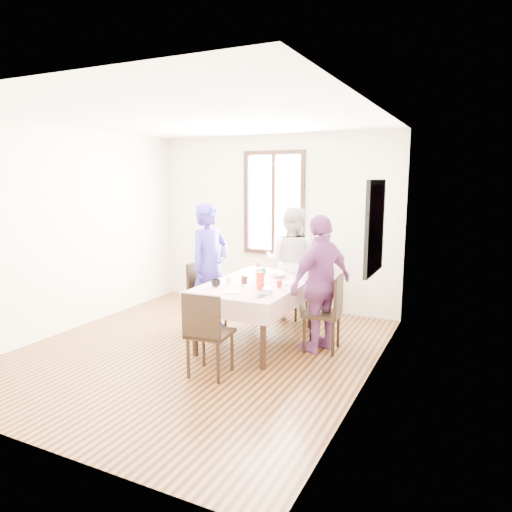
# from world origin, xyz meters

# --- Properties ---
(ground) EXTENTS (4.50, 4.50, 0.00)m
(ground) POSITION_xyz_m (0.00, 0.00, 0.00)
(ground) COLOR black
(ground) RESTS_ON ground
(back_wall) EXTENTS (4.00, 0.00, 4.00)m
(back_wall) POSITION_xyz_m (0.00, 2.25, 1.35)
(back_wall) COLOR beige
(back_wall) RESTS_ON ground
(right_wall) EXTENTS (0.00, 4.50, 4.50)m
(right_wall) POSITION_xyz_m (2.00, 0.00, 1.35)
(right_wall) COLOR beige
(right_wall) RESTS_ON ground
(window_frame) EXTENTS (1.02, 0.06, 1.62)m
(window_frame) POSITION_xyz_m (0.00, 2.23, 1.65)
(window_frame) COLOR black
(window_frame) RESTS_ON back_wall
(window_pane) EXTENTS (0.90, 0.02, 1.50)m
(window_pane) POSITION_xyz_m (0.00, 2.24, 1.65)
(window_pane) COLOR white
(window_pane) RESTS_ON back_wall
(art_poster) EXTENTS (0.04, 0.76, 0.96)m
(art_poster) POSITION_xyz_m (1.98, 0.30, 1.55)
(art_poster) COLOR red
(art_poster) RESTS_ON right_wall
(dining_table) EXTENTS (0.99, 1.66, 0.75)m
(dining_table) POSITION_xyz_m (0.50, 0.62, 0.38)
(dining_table) COLOR black
(dining_table) RESTS_ON ground
(tablecloth) EXTENTS (1.11, 1.78, 0.01)m
(tablecloth) POSITION_xyz_m (0.50, 0.62, 0.76)
(tablecloth) COLOR #500513
(tablecloth) RESTS_ON dining_table
(chair_left) EXTENTS (0.43, 0.43, 0.91)m
(chair_left) POSITION_xyz_m (-0.33, 0.78, 0.46)
(chair_left) COLOR black
(chair_left) RESTS_ON ground
(chair_right) EXTENTS (0.46, 0.46, 0.91)m
(chair_right) POSITION_xyz_m (1.32, 0.67, 0.46)
(chair_right) COLOR black
(chair_right) RESTS_ON ground
(chair_far) EXTENTS (0.47, 0.47, 0.91)m
(chair_far) POSITION_xyz_m (0.50, 1.76, 0.46)
(chair_far) COLOR black
(chair_far) RESTS_ON ground
(chair_near) EXTENTS (0.45, 0.45, 0.91)m
(chair_near) POSITION_xyz_m (0.50, -0.52, 0.46)
(chair_near) COLOR black
(chair_near) RESTS_ON ground
(person_left) EXTENTS (0.58, 0.72, 1.72)m
(person_left) POSITION_xyz_m (-0.31, 0.78, 0.86)
(person_left) COLOR #372D95
(person_left) RESTS_ON ground
(person_far) EXTENTS (0.81, 0.64, 1.64)m
(person_far) POSITION_xyz_m (0.50, 1.74, 0.82)
(person_far) COLOR beige
(person_far) RESTS_ON ground
(person_right) EXTENTS (0.76, 1.03, 1.63)m
(person_right) POSITION_xyz_m (1.30, 0.67, 0.82)
(person_right) COLOR #773A76
(person_right) RESTS_ON ground
(mug_black) EXTENTS (0.14, 0.14, 0.09)m
(mug_black) POSITION_xyz_m (0.15, 0.18, 0.81)
(mug_black) COLOR black
(mug_black) RESTS_ON tablecloth
(mug_flag) EXTENTS (0.11, 0.11, 0.08)m
(mug_flag) POSITION_xyz_m (0.84, 0.49, 0.80)
(mug_flag) COLOR red
(mug_flag) RESTS_ON tablecloth
(mug_green) EXTENTS (0.14, 0.14, 0.09)m
(mug_green) POSITION_xyz_m (0.37, 1.02, 0.81)
(mug_green) COLOR #0C7226
(mug_green) RESTS_ON tablecloth
(serving_bowl) EXTENTS (0.24, 0.24, 0.05)m
(serving_bowl) POSITION_xyz_m (0.61, 1.01, 0.79)
(serving_bowl) COLOR white
(serving_bowl) RESTS_ON tablecloth
(juice_carton) EXTENTS (0.07, 0.07, 0.21)m
(juice_carton) POSITION_xyz_m (0.69, 0.28, 0.86)
(juice_carton) COLOR red
(juice_carton) RESTS_ON tablecloth
(butter_tub) EXTENTS (0.10, 0.10, 0.05)m
(butter_tub) POSITION_xyz_m (0.85, 0.14, 0.79)
(butter_tub) COLOR white
(butter_tub) RESTS_ON tablecloth
(jam_jar) EXTENTS (0.07, 0.07, 0.10)m
(jam_jar) POSITION_xyz_m (0.38, 0.48, 0.81)
(jam_jar) COLOR black
(jam_jar) RESTS_ON tablecloth
(drinking_glass) EXTENTS (0.06, 0.06, 0.09)m
(drinking_glass) POSITION_xyz_m (0.20, 0.40, 0.81)
(drinking_glass) COLOR silver
(drinking_glass) RESTS_ON tablecloth
(smartphone) EXTENTS (0.07, 0.14, 0.01)m
(smartphone) POSITION_xyz_m (0.84, -0.02, 0.77)
(smartphone) COLOR black
(smartphone) RESTS_ON tablecloth
(flower_vase) EXTENTS (0.08, 0.08, 0.16)m
(flower_vase) POSITION_xyz_m (0.46, 0.71, 0.84)
(flower_vase) COLOR silver
(flower_vase) RESTS_ON tablecloth
(plate_right) EXTENTS (0.20, 0.20, 0.01)m
(plate_right) POSITION_xyz_m (0.84, 0.71, 0.77)
(plate_right) COLOR white
(plate_right) RESTS_ON tablecloth
(plate_far) EXTENTS (0.20, 0.20, 0.01)m
(plate_far) POSITION_xyz_m (0.49, 1.27, 0.77)
(plate_far) COLOR white
(plate_far) RESTS_ON tablecloth
(plate_near) EXTENTS (0.20, 0.20, 0.01)m
(plate_near) POSITION_xyz_m (0.45, 0.03, 0.77)
(plate_near) COLOR white
(plate_near) RESTS_ON tablecloth
(butter_lid) EXTENTS (0.12, 0.12, 0.01)m
(butter_lid) POSITION_xyz_m (0.85, 0.14, 0.82)
(butter_lid) COLOR blue
(butter_lid) RESTS_ON butter_tub
(flower_bunch) EXTENTS (0.09, 0.09, 0.10)m
(flower_bunch) POSITION_xyz_m (0.46, 0.71, 0.97)
(flower_bunch) COLOR yellow
(flower_bunch) RESTS_ON flower_vase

